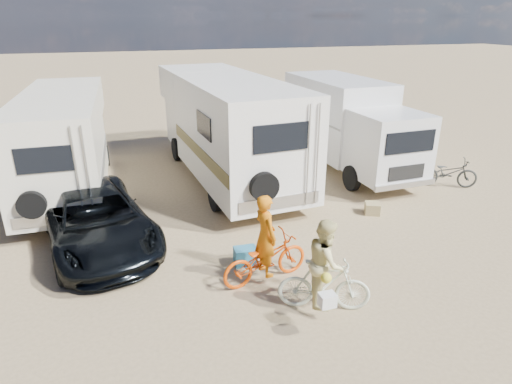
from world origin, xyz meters
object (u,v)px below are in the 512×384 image
object	(u,v)px
bike_woman	(324,285)
cooler	(245,256)
bike_parked	(448,173)
box_truck	(349,126)
dark_suv	(96,219)
rider_woman	(325,270)
rv_left	(65,144)
crate	(372,208)
bike_man	(265,259)
rider_man	(265,243)
rv_main	(226,129)

from	to	relation	value
bike_woman	cooler	world-z (taller)	bike_woman
bike_parked	cooler	distance (m)	8.28
bike_parked	cooler	bearing A→B (deg)	136.19
box_truck	cooler	world-z (taller)	box_truck
dark_suv	rider_woman	bearing A→B (deg)	-56.57
bike_parked	cooler	xyz separation A→B (m)	(-7.81, -2.72, -0.29)
rv_left	bike_woman	world-z (taller)	rv_left
rider_woman	crate	distance (m)	4.94
rv_left	crate	size ratio (longest dim) A/B	18.62
crate	bike_parked	bearing A→B (deg)	18.29
box_truck	bike_parked	world-z (taller)	box_truck
dark_suv	bike_woman	world-z (taller)	dark_suv
rider_woman	bike_parked	xyz separation A→B (m)	(6.83, 4.78, -0.38)
box_truck	crate	xyz separation A→B (m)	(-1.28, -3.93, -1.43)
dark_suv	bike_man	size ratio (longest dim) A/B	2.53
bike_parked	rider_man	bearing A→B (deg)	141.66
rv_main	bike_woman	size ratio (longest dim) A/B	4.95
cooler	rider_man	bearing A→B (deg)	-70.85
bike_man	bike_woman	size ratio (longest dim) A/B	1.12
bike_woman	cooler	distance (m)	2.30
rv_main	bike_parked	distance (m)	7.57
box_truck	rider_woman	xyz separation A→B (m)	(-4.58, -7.54, -0.73)
rv_left	bike_parked	world-z (taller)	rv_left
bike_man	crate	xyz separation A→B (m)	(4.05, 2.32, -0.36)
rv_main	rider_man	xyz separation A→B (m)	(-0.83, -6.65, -0.83)
rv_main	cooler	xyz separation A→B (m)	(-1.05, -5.88, -1.53)
rv_left	rider_man	size ratio (longest dim) A/B	4.25
rider_woman	cooler	bearing A→B (deg)	48.65
box_truck	dark_suv	bearing A→B (deg)	-160.26
bike_man	cooler	world-z (taller)	bike_man
rv_main	bike_man	size ratio (longest dim) A/B	4.43
bike_man	rv_main	bearing A→B (deg)	-18.29
dark_suv	rider_man	bearing A→B (deg)	-51.36
box_truck	rider_man	xyz separation A→B (m)	(-5.34, -6.25, -0.69)
bike_parked	crate	world-z (taller)	bike_parked
bike_man	bike_parked	world-z (taller)	bike_man
rider_woman	bike_parked	world-z (taller)	rider_woman
rider_man	dark_suv	bearing A→B (deg)	40.16
dark_suv	bike_man	xyz separation A→B (m)	(3.46, -2.77, -0.18)
rv_main	dark_suv	world-z (taller)	rv_main
box_truck	rider_woman	size ratio (longest dim) A/B	3.94
rv_main	rv_left	size ratio (longest dim) A/B	1.15
bike_man	rider_man	size ratio (longest dim) A/B	1.10
bike_man	rider_woman	bearing A→B (deg)	-160.68
bike_man	rider_woman	distance (m)	1.53
bike_parked	crate	distance (m)	3.74
box_truck	bike_man	size ratio (longest dim) A/B	3.43
dark_suv	rider_man	distance (m)	4.44
cooler	crate	bearing A→B (deg)	23.07
box_truck	bike_woman	bearing A→B (deg)	-123.13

